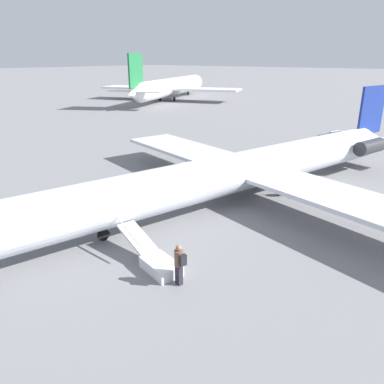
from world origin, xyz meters
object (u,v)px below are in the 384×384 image
(airplane_main, at_px, (249,169))
(boarding_stairs, at_px, (156,260))
(airplane_far_center, at_px, (171,87))
(passenger, at_px, (179,262))

(airplane_main, distance_m, boarding_stairs, 10.22)
(airplane_main, distance_m, airplane_far_center, 58.63)
(airplane_main, xyz_separation_m, airplane_far_center, (-40.60, -42.28, 0.82))
(airplane_far_center, height_order, boarding_stairs, airplane_far_center)
(airplane_main, bearing_deg, boarding_stairs, 21.85)
(airplane_main, relative_size, airplane_far_center, 0.88)
(airplane_far_center, bearing_deg, boarding_stairs, -158.89)
(passenger, bearing_deg, airplane_far_center, -33.91)
(airplane_main, relative_size, passenger, 19.21)
(passenger, bearing_deg, boarding_stairs, 2.93)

